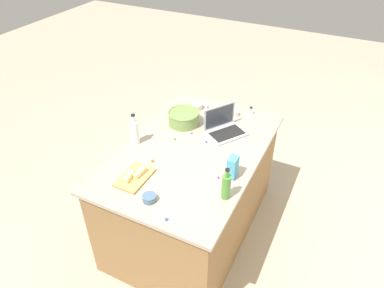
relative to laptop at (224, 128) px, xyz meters
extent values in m
plane|color=#B7A88E|center=(0.33, -0.13, -0.95)|extent=(12.00, 12.00, 0.00)
cube|color=olive|center=(0.33, -0.13, -0.51)|extent=(1.55, 0.99, 0.87)
cube|color=tan|center=(0.33, -0.13, -0.06)|extent=(1.61, 1.05, 0.03)
cube|color=#B7B7BC|center=(0.02, 0.03, -0.04)|extent=(0.38, 0.35, 0.02)
cube|color=black|center=(0.03, 0.04, -0.03)|extent=(0.31, 0.28, 0.00)
cube|color=#B7B7BC|center=(-0.04, -0.06, 0.07)|extent=(0.26, 0.17, 0.20)
cube|color=#333842|center=(-0.04, -0.06, 0.07)|extent=(0.23, 0.15, 0.18)
cylinder|color=#72934C|center=(0.03, -0.36, 0.01)|extent=(0.26, 0.26, 0.11)
cylinder|color=black|center=(0.03, -0.36, 0.01)|extent=(0.21, 0.21, 0.10)
torus|color=#72934C|center=(0.03, -0.36, 0.06)|extent=(0.27, 0.27, 0.02)
cylinder|color=#4C8C38|center=(0.71, 0.30, 0.04)|extent=(0.06, 0.06, 0.18)
cylinder|color=#4C8C38|center=(0.71, 0.30, 0.16)|extent=(0.03, 0.03, 0.05)
cylinder|color=black|center=(0.71, 0.30, 0.19)|extent=(0.03, 0.03, 0.01)
cylinder|color=white|center=(0.45, -0.58, 0.05)|extent=(0.07, 0.07, 0.20)
cylinder|color=white|center=(0.45, -0.58, 0.18)|extent=(0.03, 0.03, 0.06)
cylinder|color=black|center=(0.45, -0.58, 0.21)|extent=(0.03, 0.03, 0.01)
cube|color=tan|center=(0.82, -0.35, -0.04)|extent=(0.29, 0.18, 0.02)
cube|color=#F4E58C|center=(0.85, -0.37, -0.01)|extent=(0.11, 0.05, 0.04)
cube|color=#F4E58C|center=(0.78, -0.32, -0.01)|extent=(0.11, 0.05, 0.04)
cylinder|color=beige|center=(-0.30, -0.02, -0.03)|extent=(0.08, 0.08, 0.04)
cylinder|color=beige|center=(-0.26, -0.37, -0.02)|extent=(0.10, 0.10, 0.05)
cylinder|color=slate|center=(0.96, -0.14, -0.02)|extent=(0.09, 0.09, 0.05)
cone|color=#B2B2B7|center=(-0.37, 0.11, -0.01)|extent=(0.07, 0.07, 0.07)
cylinder|color=black|center=(-0.37, 0.11, 0.03)|extent=(0.02, 0.02, 0.01)
cube|color=#4CA5CC|center=(0.49, 0.27, 0.04)|extent=(0.09, 0.06, 0.17)
sphere|color=green|center=(0.28, -0.32, -0.04)|extent=(0.02, 0.02, 0.02)
sphere|color=blue|center=(1.06, 0.05, -0.04)|extent=(0.02, 0.02, 0.02)
sphere|color=blue|center=(0.20, -0.07, -0.04)|extent=(0.02, 0.02, 0.02)
sphere|color=#CC3399|center=(0.55, 0.19, -0.04)|extent=(0.02, 0.02, 0.02)
sphere|color=#CC3399|center=(-0.31, -0.29, -0.04)|extent=(0.02, 0.02, 0.02)
sphere|color=orange|center=(-0.07, -0.45, -0.04)|extent=(0.02, 0.02, 0.02)
sphere|color=green|center=(-0.06, -0.54, -0.04)|extent=(0.02, 0.02, 0.02)
sphere|color=orange|center=(0.60, -0.33, -0.04)|extent=(0.02, 0.02, 0.02)
sphere|color=#CC3399|center=(0.14, -0.23, -0.04)|extent=(0.02, 0.02, 0.02)
camera|label=1|loc=(2.32, 0.86, 1.64)|focal=33.10mm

